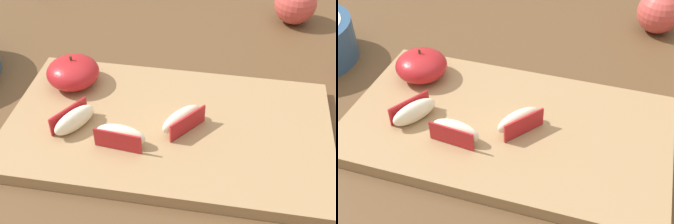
{
  "view_description": "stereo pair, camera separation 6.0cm",
  "coord_description": "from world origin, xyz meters",
  "views": [
    {
      "loc": [
        0.03,
        -0.53,
        1.17
      ],
      "look_at": [
        -0.05,
        -0.08,
        0.78
      ],
      "focal_mm": 47.73,
      "sensor_mm": 36.0,
      "label": 1
    },
    {
      "loc": [
        0.09,
        -0.52,
        1.17
      ],
      "look_at": [
        -0.05,
        -0.08,
        0.78
      ],
      "focal_mm": 47.73,
      "sensor_mm": 36.0,
      "label": 2
    }
  ],
  "objects": [
    {
      "name": "dining_table",
      "position": [
        0.0,
        0.0,
        0.65
      ],
      "size": [
        1.27,
        0.95,
        0.74
      ],
      "color": "brown",
      "rests_on": "ground_plane"
    },
    {
      "name": "cutting_board",
      "position": [
        -0.05,
        -0.08,
        0.75
      ],
      "size": [
        0.45,
        0.26,
        0.02
      ],
      "color": "#A37F56",
      "rests_on": "dining_table"
    },
    {
      "name": "apple_half_skin_up",
      "position": [
        -0.21,
        -0.02,
        0.78
      ],
      "size": [
        0.08,
        0.08,
        0.05
      ],
      "color": "#B21E23",
      "rests_on": "cutting_board"
    },
    {
      "name": "apple_wedge_front",
      "position": [
        -0.17,
        -0.11,
        0.78
      ],
      "size": [
        0.05,
        0.07,
        0.03
      ],
      "color": "#F4EACC",
      "rests_on": "cutting_board"
    },
    {
      "name": "apple_wedge_middle",
      "position": [
        -0.03,
        -0.09,
        0.78
      ],
      "size": [
        0.06,
        0.07,
        0.03
      ],
      "color": "#F4EACC",
      "rests_on": "cutting_board"
    },
    {
      "name": "apple_wedge_left",
      "position": [
        -0.1,
        -0.13,
        0.78
      ],
      "size": [
        0.07,
        0.03,
        0.03
      ],
      "color": "#F4EACC",
      "rests_on": "cutting_board"
    },
    {
      "name": "whole_apple_pink_lady",
      "position": [
        0.13,
        0.27,
        0.78
      ],
      "size": [
        0.08,
        0.08,
        0.09
      ],
      "color": "#D14C47",
      "rests_on": "dining_table"
    }
  ]
}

